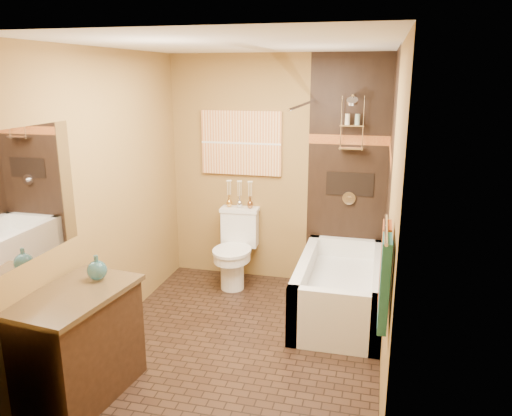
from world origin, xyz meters
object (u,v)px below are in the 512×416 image
(bathtub, at_px, (340,293))
(toilet, at_px, (235,248))
(sunset_painting, at_px, (241,143))
(vanity, at_px, (78,344))

(bathtub, relative_size, toilet, 1.80)
(bathtub, bearing_deg, toilet, 159.28)
(toilet, bearing_deg, bathtub, -23.75)
(sunset_painting, xyz_separation_m, vanity, (-0.53, -2.48, -1.14))
(bathtub, bearing_deg, vanity, -134.58)
(toilet, bearing_deg, vanity, -106.55)
(sunset_painting, xyz_separation_m, bathtub, (1.19, -0.73, -1.33))
(bathtub, xyz_separation_m, vanity, (-1.72, -1.75, 0.19))
(sunset_painting, relative_size, toilet, 1.08)
(sunset_painting, bearing_deg, toilet, -90.00)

